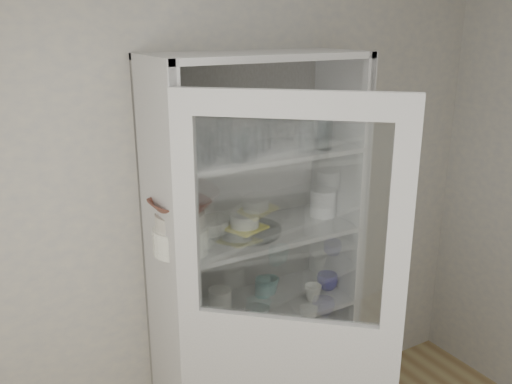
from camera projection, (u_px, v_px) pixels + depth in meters
wall_back at (199, 216)px, 2.70m from camera, size 3.60×0.02×2.60m
pantry_cabinet at (250, 285)px, 2.77m from camera, size 1.00×0.45×2.10m
cupboard_door at (286, 366)px, 2.23m from camera, size 0.70×0.63×2.00m
tumbler_0 at (208, 149)px, 2.25m from camera, size 0.08×0.08×0.12m
tumbler_1 at (238, 147)px, 2.27m from camera, size 0.09×0.09×0.13m
tumbler_2 at (241, 145)px, 2.27m from camera, size 0.09×0.09×0.14m
tumbler_3 at (250, 145)px, 2.29m from camera, size 0.09×0.09×0.13m
tumbler_4 at (307, 134)px, 2.45m from camera, size 0.10×0.10×0.16m
tumbler_5 at (321, 132)px, 2.52m from camera, size 0.09×0.09×0.15m
tumbler_6 at (324, 133)px, 2.49m from camera, size 0.08×0.08×0.15m
tumbler_7 at (201, 141)px, 2.33m from camera, size 0.08×0.08×0.15m
tumbler_8 at (224, 138)px, 2.38m from camera, size 0.09×0.09×0.15m
tumbler_9 at (263, 134)px, 2.47m from camera, size 0.08×0.08×0.15m
goblet_0 at (191, 134)px, 2.43m from camera, size 0.08×0.08×0.17m
goblet_1 at (224, 131)px, 2.48m from camera, size 0.08×0.08×0.17m
goblet_2 at (271, 128)px, 2.62m from camera, size 0.07×0.07×0.15m
goblet_3 at (288, 123)px, 2.70m from camera, size 0.08×0.08×0.17m
plate_stack_front at (181, 240)px, 2.37m from camera, size 0.24×0.24×0.11m
plate_stack_back at (207, 224)px, 2.62m from camera, size 0.22×0.22×0.06m
cream_bowl at (180, 220)px, 2.34m from camera, size 0.28×0.28×0.07m
terracotta_bowl at (180, 206)px, 2.32m from camera, size 0.28×0.28×0.06m
glass_platter at (245, 230)px, 2.59m from camera, size 0.40×0.40×0.02m
yellow_trivet at (245, 227)px, 2.59m from camera, size 0.21×0.21×0.01m
white_ramekin at (245, 220)px, 2.58m from camera, size 0.18×0.18×0.06m
grey_bowl_stack at (323, 202)px, 2.81m from camera, size 0.13×0.13×0.14m
mug_blue at (327, 281)px, 2.88m from camera, size 0.11×0.11×0.09m
mug_teal at (270, 286)px, 2.83m from camera, size 0.11×0.11×0.09m
mug_white at (313, 293)px, 2.77m from camera, size 0.10×0.10×0.08m
teal_jar at (263, 287)px, 2.81m from camera, size 0.08×0.08×0.10m
measuring_cups at (256, 312)px, 2.63m from camera, size 0.11×0.11×0.04m
white_canister at (220, 302)px, 2.63m from camera, size 0.12×0.12×0.13m
cream_dish at (231, 375)px, 2.77m from camera, size 0.32×0.32×0.08m
tin_box at (293, 352)px, 2.98m from camera, size 0.18×0.13×0.05m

